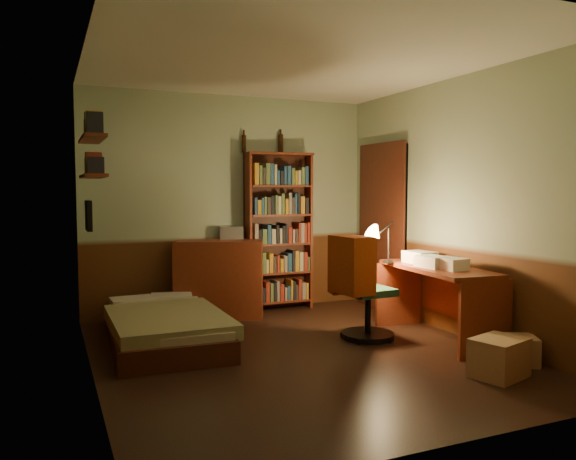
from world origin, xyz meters
name	(u,v)px	position (x,y,z in m)	size (l,w,h in m)	color
floor	(299,355)	(0.00, 0.00, -0.01)	(3.50, 4.00, 0.02)	black
ceiling	(299,58)	(0.00, 0.00, 2.61)	(3.50, 4.00, 0.02)	silver
wall_back	(230,204)	(0.00, 2.01, 1.30)	(3.50, 0.02, 2.60)	#96AA8A
wall_left	(88,212)	(-1.76, 0.00, 1.30)	(0.02, 4.00, 2.60)	#96AA8A
wall_right	(458,207)	(1.76, 0.00, 1.30)	(0.02, 4.00, 2.60)	#96AA8A
wall_front	(449,221)	(0.00, -2.01, 1.30)	(3.50, 0.02, 2.60)	#96AA8A
doorway	(383,229)	(1.72, 1.30, 1.00)	(0.06, 0.90, 2.00)	black
door_trim	(381,229)	(1.69, 1.30, 1.00)	(0.02, 0.98, 2.08)	#39180E
bed	(164,315)	(-1.04, 0.84, 0.27)	(0.97, 1.81, 0.54)	#7A8B53
dresser	(220,278)	(-0.22, 1.76, 0.45)	(1.00, 0.50, 0.89)	#5F2312
mini_stereo	(231,232)	(-0.03, 1.89, 0.96)	(0.28, 0.21, 0.15)	#B2B2B7
bookshelf	(279,231)	(0.57, 1.85, 0.96)	(0.82, 0.26, 1.92)	#5F2312
bottle_left	(244,144)	(0.16, 1.96, 2.03)	(0.06, 0.06, 0.21)	black
bottle_right	(281,144)	(0.64, 1.96, 2.04)	(0.06, 0.06, 0.24)	black
desk	(437,303)	(1.44, -0.10, 0.36)	(0.56, 1.36, 0.73)	#5F2312
paper_stack	(423,256)	(1.55, 0.28, 0.78)	(0.19, 0.26, 0.10)	silver
desk_lamp	(389,238)	(1.16, 0.34, 0.98)	(0.15, 0.15, 0.52)	black
office_chair	(368,282)	(0.85, 0.22, 0.56)	(0.56, 0.49, 1.12)	#255335
red_jacket	(341,197)	(0.57, 0.26, 1.40)	(0.26, 0.47, 0.55)	#A33A12
wall_shelf_lower	(93,176)	(-1.64, 1.10, 1.60)	(0.20, 0.90, 0.03)	#5F2312
wall_shelf_upper	(92,139)	(-1.64, 1.10, 1.95)	(0.20, 0.90, 0.03)	#5F2312
framed_picture	(89,216)	(-1.72, 0.60, 1.25)	(0.04, 0.32, 0.26)	black
cardboard_box_a	(499,358)	(1.18, -1.19, 0.15)	(0.41, 0.33, 0.31)	#A27750
cardboard_box_b	(515,350)	(1.56, -0.99, 0.12)	(0.34, 0.28, 0.24)	#A27750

